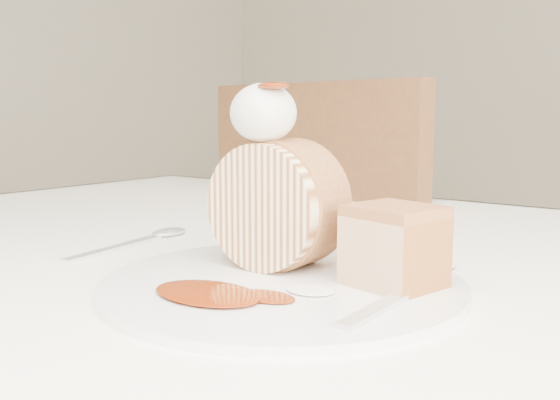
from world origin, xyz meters
The scene contains 10 objects.
table centered at (0.00, 0.20, 0.66)m, with size 1.40×0.90×0.75m.
chair_far centered at (-0.25, 0.68, 0.54)m, with size 0.49×0.49×0.94m.
plate centered at (0.05, 0.07, 0.75)m, with size 0.29×0.29×0.01m, color white.
roulade_slice centered at (0.02, 0.10, 0.81)m, with size 0.11×0.11×0.06m, color #FEE7B1.
cake_chunk centered at (0.13, 0.11, 0.78)m, with size 0.06×0.06×0.05m, color #A3673D.
whipped_cream centered at (0.02, 0.09, 0.89)m, with size 0.06×0.06×0.05m, color white.
caramel_drizzle centered at (0.03, 0.08, 0.92)m, with size 0.03×0.02×0.01m, color #6E1F04.
caramel_pool centered at (0.04, 0.00, 0.76)m, with size 0.09×0.06×0.00m, color #6E1F04, non-canonical shape.
fork centered at (0.15, 0.06, 0.76)m, with size 0.02×0.17×0.00m, color silver.
spoon centered at (-0.17, 0.08, 0.75)m, with size 0.02×0.17×0.00m, color silver.
Camera 1 is at (0.34, -0.32, 0.89)m, focal length 40.00 mm.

